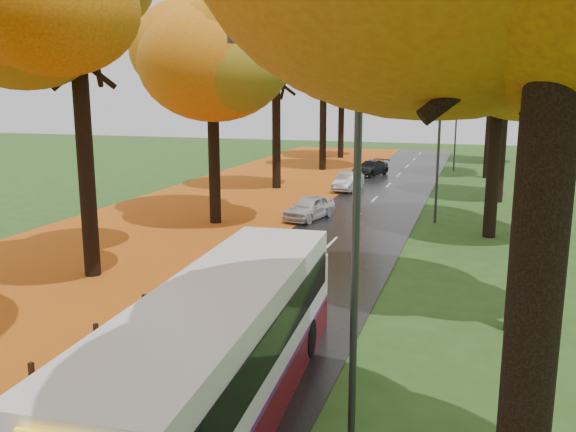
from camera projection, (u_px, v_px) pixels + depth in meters
The scene contains 13 objects.
road at pixel (336, 238), 28.86m from camera, with size 6.50×90.00×0.04m, color black.
centre_line at pixel (336, 238), 28.86m from camera, with size 0.12×90.00×0.01m, color silver.
leaf_verge at pixel (167, 226), 31.50m from camera, with size 12.00×90.00×0.02m, color #9A440E.
leaf_drift at pixel (275, 233), 29.75m from camera, with size 0.90×90.00×0.01m, color #C45D14.
trees_left at pixel (211, 37), 30.97m from camera, with size 9.20×74.00×13.88m.
trees_right at pixel (511, 25), 26.58m from camera, with size 9.30×74.20×13.96m.
streetlamp_near at pixel (342, 215), 10.87m from camera, with size 2.45×0.18×8.00m.
streetlamp_mid at pixel (434, 133), 31.42m from camera, with size 2.45×0.18×8.00m.
streetlamp_far at pixel (453, 116), 51.98m from camera, with size 2.45×0.18×8.00m.
bus at pixel (222, 349), 12.80m from camera, with size 3.20×11.19×2.91m.
car_white at pixel (309, 208), 32.85m from camera, with size 1.50×3.74×1.27m, color silver.
car_silver at pixel (348, 181), 42.37m from camera, with size 1.33×3.82×1.26m, color #96989D.
car_dark at pixel (371, 168), 49.93m from camera, with size 1.69×4.15×1.21m, color black.
Camera 1 is at (6.21, -2.45, 6.89)m, focal length 38.00 mm.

